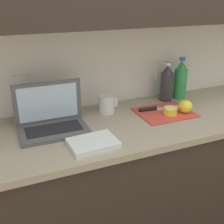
# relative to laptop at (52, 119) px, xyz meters

# --- Properties ---
(counter_unit) EXTENTS (2.21, 0.62, 0.93)m
(counter_unit) POSITION_rel_laptop_xyz_m (0.63, -0.07, -0.51)
(counter_unit) COLOR #332823
(counter_unit) RESTS_ON ground_plane
(laptop) EXTENTS (0.35, 0.23, 0.24)m
(laptop) POSITION_rel_laptop_xyz_m (0.00, 0.00, 0.00)
(laptop) COLOR #515156
(laptop) RESTS_ON counter_unit
(cutting_board) EXTENTS (0.32, 0.26, 0.01)m
(cutting_board) POSITION_rel_laptop_xyz_m (0.65, -0.05, -0.05)
(cutting_board) COLOR #D1473D
(cutting_board) RESTS_ON counter_unit
(knife) EXTENTS (0.30, 0.06, 0.02)m
(knife) POSITION_rel_laptop_xyz_m (0.61, 0.00, -0.04)
(knife) COLOR silver
(knife) RESTS_ON cutting_board
(lemon_half_cut) EXTENTS (0.08, 0.08, 0.04)m
(lemon_half_cut) POSITION_rel_laptop_xyz_m (0.66, -0.09, -0.03)
(lemon_half_cut) COLOR yellow
(lemon_half_cut) RESTS_ON cutting_board
(lemon_whole_beside) EXTENTS (0.08, 0.08, 0.08)m
(lemon_whole_beside) POSITION_rel_laptop_xyz_m (0.76, -0.10, -0.01)
(lemon_whole_beside) COLOR yellow
(lemon_whole_beside) RESTS_ON cutting_board
(bottle_green_soda) EXTENTS (0.08, 0.08, 0.27)m
(bottle_green_soda) POSITION_rel_laptop_xyz_m (0.88, 0.14, 0.07)
(bottle_green_soda) COLOR #2D934C
(bottle_green_soda) RESTS_ON counter_unit
(bottle_oil_tall) EXTENTS (0.08, 0.08, 0.25)m
(bottle_oil_tall) POSITION_rel_laptop_xyz_m (0.77, 0.14, 0.06)
(bottle_oil_tall) COLOR #333338
(bottle_oil_tall) RESTS_ON counter_unit
(measuring_cup) EXTENTS (0.11, 0.09, 0.10)m
(measuring_cup) POSITION_rel_laptop_xyz_m (0.34, 0.09, -0.00)
(measuring_cup) COLOR silver
(measuring_cup) RESTS_ON counter_unit
(dish_towel) EXTENTS (0.23, 0.17, 0.02)m
(dish_towel) POSITION_rel_laptop_xyz_m (0.14, -0.24, -0.05)
(dish_towel) COLOR white
(dish_towel) RESTS_ON counter_unit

